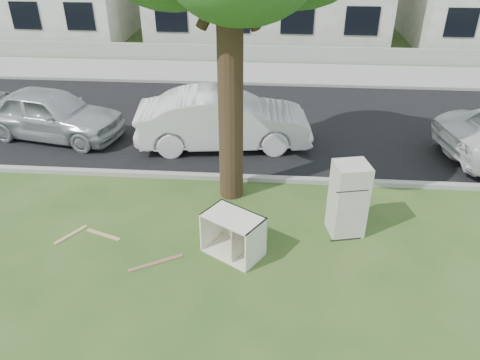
# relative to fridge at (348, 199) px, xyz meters

# --- Properties ---
(ground) EXTENTS (120.00, 120.00, 0.00)m
(ground) POSITION_rel_fridge_xyz_m (-2.07, -0.52, -0.79)
(ground) COLOR #2A4D1B
(road) EXTENTS (120.00, 7.00, 0.01)m
(road) POSITION_rel_fridge_xyz_m (-2.07, 5.48, -0.79)
(road) COLOR black
(road) RESTS_ON ground
(kerb_near) EXTENTS (120.00, 0.18, 0.12)m
(kerb_near) POSITION_rel_fridge_xyz_m (-2.07, 1.93, -0.79)
(kerb_near) COLOR gray
(kerb_near) RESTS_ON ground
(kerb_far) EXTENTS (120.00, 0.18, 0.12)m
(kerb_far) POSITION_rel_fridge_xyz_m (-2.07, 9.03, -0.79)
(kerb_far) COLOR gray
(kerb_far) RESTS_ON ground
(sidewalk) EXTENTS (120.00, 2.80, 0.01)m
(sidewalk) POSITION_rel_fridge_xyz_m (-2.07, 10.48, -0.79)
(sidewalk) COLOR gray
(sidewalk) RESTS_ON ground
(low_wall) EXTENTS (120.00, 0.15, 0.70)m
(low_wall) POSITION_rel_fridge_xyz_m (-2.07, 12.08, -0.44)
(low_wall) COLOR gray
(low_wall) RESTS_ON ground
(fridge) EXTENTS (0.77, 0.73, 1.58)m
(fridge) POSITION_rel_fridge_xyz_m (0.00, 0.00, 0.00)
(fridge) COLOR silver
(fridge) RESTS_ON ground
(cabinet) EXTENTS (1.29, 1.16, 0.86)m
(cabinet) POSITION_rel_fridge_xyz_m (-2.23, -0.87, -0.36)
(cabinet) COLOR beige
(cabinet) RESTS_ON ground
(plank_a) EXTENTS (0.97, 0.60, 0.02)m
(plank_a) POSITION_rel_fridge_xyz_m (-3.67, -1.30, -0.78)
(plank_a) COLOR #875F41
(plank_a) RESTS_ON ground
(plank_b) EXTENTS (0.80, 0.37, 0.02)m
(plank_b) POSITION_rel_fridge_xyz_m (-4.95, -0.52, -0.78)
(plank_b) COLOR tan
(plank_b) RESTS_ON ground
(plank_c) EXTENTS (0.49, 0.69, 0.02)m
(plank_c) POSITION_rel_fridge_xyz_m (-5.61, -0.57, -0.78)
(plank_c) COLOR tan
(plank_c) RESTS_ON ground
(car_center) EXTENTS (4.90, 2.21, 1.56)m
(car_center) POSITION_rel_fridge_xyz_m (-2.92, 3.85, -0.01)
(car_center) COLOR silver
(car_center) RESTS_ON ground
(car_left) EXTENTS (4.43, 2.46, 1.43)m
(car_left) POSITION_rel_fridge_xyz_m (-7.91, 4.05, -0.08)
(car_left) COLOR #A5A8AC
(car_left) RESTS_ON ground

